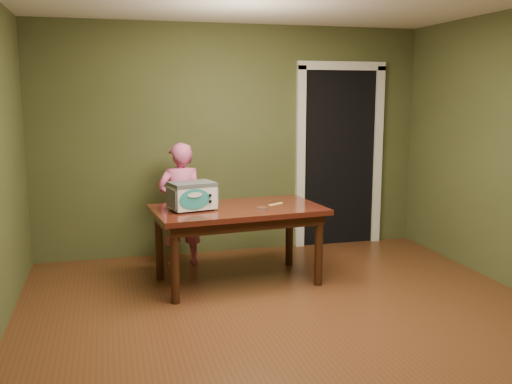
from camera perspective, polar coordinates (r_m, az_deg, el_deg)
floor at (r=4.53m, az=4.99°, el=-13.99°), size 5.00×5.00×0.00m
room_shell at (r=4.15m, az=5.34°, el=8.15°), size 4.52×5.02×2.61m
doorway at (r=7.25m, az=7.40°, el=3.62°), size 1.10×0.66×2.25m
dining_table at (r=5.49m, az=-1.85°, el=-2.55°), size 1.68×1.06×0.75m
toy_oven at (r=5.35m, az=-6.38°, el=-0.30°), size 0.47×0.37×0.26m
baking_pan at (r=5.36m, az=0.62°, el=-1.63°), size 0.10×0.10×0.02m
spatula at (r=5.61m, az=2.00°, el=-1.20°), size 0.17×0.11×0.01m
child at (r=6.11m, az=-7.54°, el=-1.26°), size 0.50×0.34×1.32m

